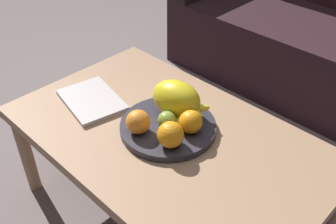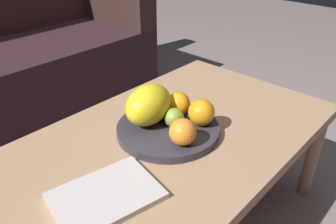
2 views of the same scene
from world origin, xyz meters
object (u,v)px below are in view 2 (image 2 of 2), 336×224
(apple_front, at_px, (175,118))
(magazine, at_px, (106,196))
(melon_large_front, at_px, (149,105))
(orange_right, at_px, (178,104))
(banana_bunch, at_px, (161,109))
(fruit_bowl, at_px, (168,129))
(coffee_table, at_px, (174,144))
(orange_left, at_px, (183,132))
(orange_front, at_px, (201,112))

(apple_front, relative_size, magazine, 0.25)
(melon_large_front, distance_m, magazine, 0.34)
(orange_right, bearing_deg, banana_bunch, 150.34)
(fruit_bowl, bearing_deg, coffee_table, -55.19)
(orange_left, height_order, orange_right, orange_left)
(melon_large_front, bearing_deg, orange_left, -97.13)
(orange_front, bearing_deg, magazine, -177.92)
(fruit_bowl, bearing_deg, banana_bunch, 65.95)
(fruit_bowl, height_order, banana_bunch, banana_bunch)
(coffee_table, relative_size, fruit_bowl, 3.35)
(orange_front, height_order, apple_front, orange_front)
(coffee_table, height_order, orange_front, orange_front)
(orange_front, height_order, magazine, orange_front)
(fruit_bowl, height_order, apple_front, apple_front)
(orange_right, xyz_separation_m, apple_front, (-0.07, -0.04, -0.01))
(orange_front, relative_size, banana_bunch, 0.50)
(coffee_table, xyz_separation_m, magazine, (-0.32, -0.07, 0.05))
(coffee_table, bearing_deg, orange_left, -123.59)
(fruit_bowl, xyz_separation_m, magazine, (-0.31, -0.08, -0.00))
(melon_large_front, bearing_deg, apple_front, -67.07)
(coffee_table, xyz_separation_m, orange_left, (-0.05, -0.08, 0.11))
(orange_left, distance_m, magazine, 0.28)
(melon_large_front, distance_m, orange_right, 0.11)
(orange_right, relative_size, banana_bunch, 0.46)
(coffee_table, distance_m, orange_left, 0.14)
(fruit_bowl, xyz_separation_m, orange_right, (0.08, 0.02, 0.05))
(orange_front, xyz_separation_m, banana_bunch, (-0.05, 0.12, -0.01))
(melon_large_front, xyz_separation_m, apple_front, (0.03, -0.08, -0.03))
(orange_front, xyz_separation_m, apple_front, (-0.07, 0.05, -0.01))
(coffee_table, bearing_deg, orange_right, 31.12)
(fruit_bowl, bearing_deg, orange_left, -113.66)
(orange_front, relative_size, magazine, 0.34)
(orange_front, bearing_deg, orange_right, 90.57)
(banana_bunch, bearing_deg, orange_front, -66.41)
(orange_right, distance_m, apple_front, 0.08)
(orange_front, bearing_deg, melon_large_front, 127.50)
(coffee_table, bearing_deg, orange_front, -38.25)
(fruit_bowl, bearing_deg, orange_right, 17.55)
(fruit_bowl, xyz_separation_m, orange_left, (-0.04, -0.09, 0.05))
(orange_right, height_order, banana_bunch, orange_right)
(orange_right, bearing_deg, fruit_bowl, -162.45)
(banana_bunch, bearing_deg, magazine, -157.80)
(melon_large_front, xyz_separation_m, magazine, (-0.29, -0.15, -0.08))
(melon_large_front, relative_size, apple_front, 2.84)
(melon_large_front, relative_size, magazine, 0.70)
(coffee_table, distance_m, fruit_bowl, 0.06)
(apple_front, height_order, banana_bunch, same)
(fruit_bowl, distance_m, melon_large_front, 0.10)
(orange_right, bearing_deg, orange_front, -89.43)
(banana_bunch, bearing_deg, orange_left, -113.80)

